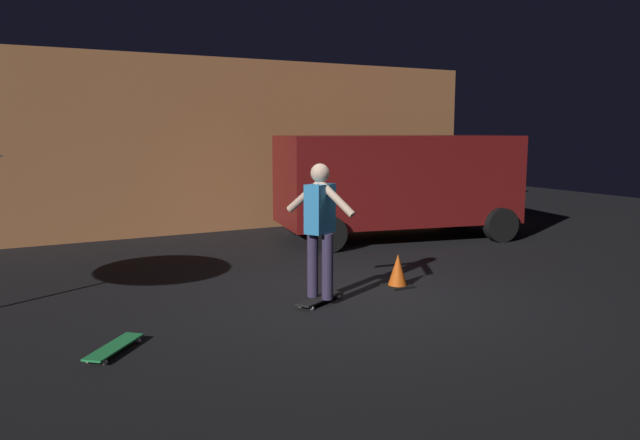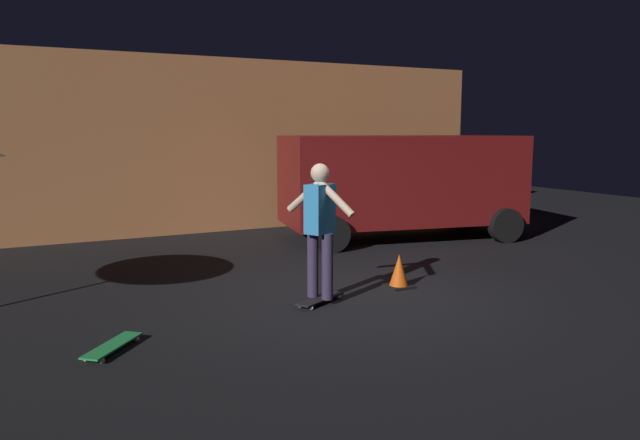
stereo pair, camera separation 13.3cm
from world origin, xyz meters
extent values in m
plane|color=black|center=(0.00, 0.00, 0.00)|extent=(28.00, 28.00, 0.00)
cube|color=#C67A47|center=(-0.38, 8.04, 1.81)|extent=(13.74, 4.50, 3.63)
cube|color=maroon|center=(3.04, 3.38, 1.18)|extent=(4.88, 2.75, 1.70)
cube|color=black|center=(5.27, 2.94, 1.53)|extent=(0.40, 1.73, 0.64)
cylinder|color=black|center=(4.94, 4.01, 0.33)|extent=(0.69, 0.34, 0.66)
cylinder|color=black|center=(4.56, 2.07, 0.33)|extent=(0.69, 0.34, 0.66)
cylinder|color=black|center=(1.51, 4.69, 0.33)|extent=(0.69, 0.34, 0.66)
cylinder|color=black|center=(1.13, 2.75, 0.33)|extent=(0.69, 0.34, 0.66)
cube|color=black|center=(-0.51, -0.02, 0.06)|extent=(0.78, 0.54, 0.02)
sphere|color=silver|center=(-0.28, 0.20, 0.03)|extent=(0.05, 0.05, 0.05)
sphere|color=silver|center=(-0.20, 0.05, 0.03)|extent=(0.05, 0.05, 0.05)
sphere|color=silver|center=(-0.81, -0.08, 0.03)|extent=(0.05, 0.05, 0.05)
sphere|color=silver|center=(-0.73, -0.23, 0.03)|extent=(0.05, 0.05, 0.05)
cube|color=green|center=(-3.07, -0.58, 0.06)|extent=(0.66, 0.72, 0.02)
sphere|color=silver|center=(-2.94, -0.30, 0.03)|extent=(0.05, 0.05, 0.05)
sphere|color=silver|center=(-2.81, -0.41, 0.03)|extent=(0.05, 0.05, 0.05)
sphere|color=silver|center=(-3.33, -0.75, 0.03)|extent=(0.05, 0.05, 0.05)
sphere|color=silver|center=(-3.21, -0.86, 0.03)|extent=(0.05, 0.05, 0.05)
cylinder|color=#382D4C|center=(-0.56, 0.08, 0.48)|extent=(0.14, 0.14, 0.82)
cylinder|color=#382D4C|center=(-0.46, -0.11, 0.48)|extent=(0.14, 0.14, 0.82)
cube|color=#338CCC|center=(-0.51, -0.02, 1.19)|extent=(0.44, 0.37, 0.60)
sphere|color=beige|center=(-0.51, -0.02, 1.62)|extent=(0.23, 0.23, 0.23)
cylinder|color=beige|center=(-0.61, 0.18, 1.34)|extent=(0.33, 0.52, 0.46)
cylinder|color=beige|center=(-0.40, -0.21, 1.34)|extent=(0.33, 0.52, 0.46)
cube|color=black|center=(0.81, 0.18, 0.01)|extent=(0.34, 0.34, 0.03)
cone|color=#EA5914|center=(0.81, 0.18, 0.23)|extent=(0.28, 0.28, 0.46)
camera|label=1|loc=(-3.98, -6.51, 2.14)|focal=34.24mm
camera|label=2|loc=(-3.86, -6.57, 2.14)|focal=34.24mm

